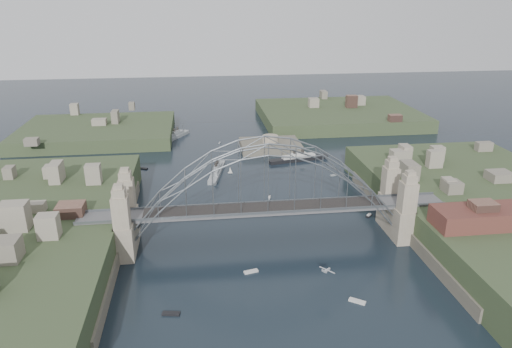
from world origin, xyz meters
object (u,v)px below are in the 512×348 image
Objects in this scene: naval_cruiser_near at (217,171)px; bridge at (266,192)px; wharf_shed at (481,217)px; ocean_liner at (298,158)px; fort_island at (270,150)px; naval_cruiser_far at (176,136)px.

bridge is at bearing -78.78° from naval_cruiser_near.
ocean_liner is at bearing 109.06° from wharf_shed.
fort_island is 31.87m from naval_cruiser_near.
naval_cruiser_near is at bearing 131.45° from wharf_shed.
naval_cruiser_far is 55.26m from ocean_liner.
naval_cruiser_near reaches higher than fort_island.
naval_cruiser_near is 30.59m from ocean_liner.
naval_cruiser_near is at bearing 101.22° from bridge.
wharf_shed is at bearing -70.94° from ocean_liner.
wharf_shed is 80.83m from naval_cruiser_near.
naval_cruiser_near reaches higher than ocean_liner.
naval_cruiser_near is 0.91× the size of ocean_liner.
fort_island is at bearing 119.11° from ocean_liner.
bridge is 48.47m from naval_cruiser_near.
bridge is 3.85× the size of ocean_liner.
naval_cruiser_near is (-21.16, -23.79, 1.26)m from fort_island.
bridge is 60.45m from ocean_liner.
ocean_liner is (7.84, -14.07, 1.17)m from fort_island.
wharf_shed is (44.00, -14.00, -2.32)m from bridge.
ocean_liner is (-24.16, 69.93, -9.18)m from wharf_shed.
bridge reaches higher than wharf_shed.
bridge is 72.14m from fort_island.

